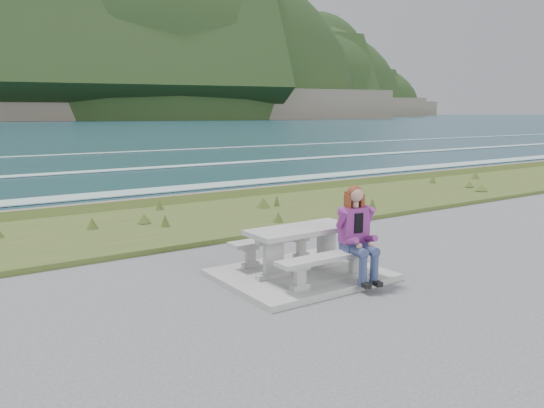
% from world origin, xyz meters
% --- Properties ---
extents(concrete_slab, '(2.60, 2.10, 0.10)m').
position_xyz_m(concrete_slab, '(0.00, 0.00, 0.05)').
color(concrete_slab, '#9B9B96').
rests_on(concrete_slab, ground).
extents(picnic_table, '(1.80, 0.75, 0.75)m').
position_xyz_m(picnic_table, '(0.00, 0.00, 0.68)').
color(picnic_table, '#9B9B96').
rests_on(picnic_table, concrete_slab).
extents(bench_landward, '(1.80, 0.35, 0.45)m').
position_xyz_m(bench_landward, '(0.00, -0.70, 0.45)').
color(bench_landward, '#9B9B96').
rests_on(bench_landward, concrete_slab).
extents(bench_seaward, '(1.80, 0.35, 0.45)m').
position_xyz_m(bench_seaward, '(0.00, 0.70, 0.45)').
color(bench_seaward, '#9B9B96').
rests_on(bench_seaward, concrete_slab).
extents(grass_verge, '(160.00, 4.50, 0.22)m').
position_xyz_m(grass_verge, '(0.00, 5.00, 0.00)').
color(grass_verge, '#354F1D').
rests_on(grass_verge, ground).
extents(shore_drop, '(160.00, 0.80, 2.20)m').
position_xyz_m(shore_drop, '(0.00, 7.90, 0.00)').
color(shore_drop, '#655B4C').
rests_on(shore_drop, ground).
extents(ocean, '(1600.00, 1600.00, 0.09)m').
position_xyz_m(ocean, '(0.00, 25.09, -1.74)').
color(ocean, '#1B404D').
rests_on(ocean, ground).
extents(headland_range, '(729.83, 363.95, 204.50)m').
position_xyz_m(headland_range, '(190.31, 398.28, 9.93)').
color(headland_range, '#655B4C').
rests_on(headland_range, ground).
extents(seated_woman, '(0.54, 0.80, 1.48)m').
position_xyz_m(seated_woman, '(0.50, -0.84, 0.64)').
color(seated_woman, navy).
rests_on(seated_woman, concrete_slab).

